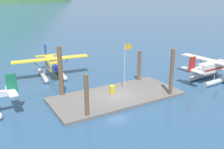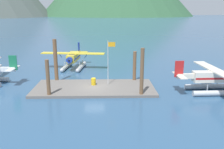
{
  "view_description": "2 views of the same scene",
  "coord_description": "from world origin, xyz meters",
  "px_view_note": "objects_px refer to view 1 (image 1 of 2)",
  "views": [
    {
      "loc": [
        -13.31,
        -21.74,
        10.92
      ],
      "look_at": [
        0.62,
        2.07,
        2.03
      ],
      "focal_mm": 39.3,
      "sensor_mm": 36.0,
      "label": 1
    },
    {
      "loc": [
        1.54,
        -28.21,
        9.29
      ],
      "look_at": [
        2.24,
        2.26,
        1.24
      ],
      "focal_mm": 38.54,
      "sensor_mm": 36.0,
      "label": 2
    }
  ],
  "objects_px": {
    "fuel_drum": "(112,89)",
    "seaplane_yellow_bow_left": "(51,66)",
    "flagpole": "(125,61)",
    "seaplane_cream_stbd_aft": "(212,69)"
  },
  "relations": [
    {
      "from": "fuel_drum",
      "to": "seaplane_cream_stbd_aft",
      "type": "distance_m",
      "value": 14.36
    },
    {
      "from": "flagpole",
      "to": "fuel_drum",
      "type": "bearing_deg",
      "value": -171.26
    },
    {
      "from": "fuel_drum",
      "to": "seaplane_yellow_bow_left",
      "type": "distance_m",
      "value": 11.09
    },
    {
      "from": "fuel_drum",
      "to": "seaplane_cream_stbd_aft",
      "type": "xyz_separation_m",
      "value": [
        14.15,
        -2.3,
        0.84
      ]
    },
    {
      "from": "seaplane_yellow_bow_left",
      "to": "flagpole",
      "type": "bearing_deg",
      "value": -60.16
    },
    {
      "from": "flagpole",
      "to": "seaplane_cream_stbd_aft",
      "type": "xyz_separation_m",
      "value": [
        12.18,
        -2.61,
        -2.19
      ]
    },
    {
      "from": "fuel_drum",
      "to": "flagpole",
      "type": "bearing_deg",
      "value": 8.74
    },
    {
      "from": "flagpole",
      "to": "seaplane_cream_stbd_aft",
      "type": "bearing_deg",
      "value": -12.08
    },
    {
      "from": "fuel_drum",
      "to": "seaplane_yellow_bow_left",
      "type": "xyz_separation_m",
      "value": [
        -3.81,
        10.38,
        0.84
      ]
    },
    {
      "from": "flagpole",
      "to": "seaplane_yellow_bow_left",
      "type": "relative_size",
      "value": 0.53
    }
  ]
}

